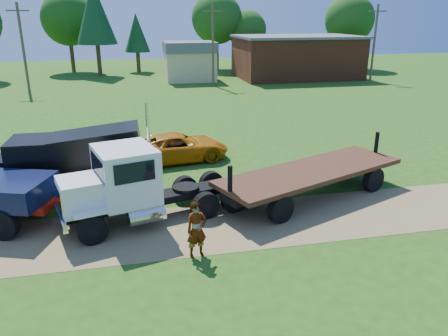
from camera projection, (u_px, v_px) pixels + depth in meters
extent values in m
plane|color=#234B10|center=(231.00, 225.00, 17.13)|extent=(140.00, 140.00, 0.00)
cube|color=brown|center=(231.00, 225.00, 17.13)|extent=(120.00, 4.20, 0.01)
cube|color=black|center=(159.00, 198.00, 17.64)|extent=(7.47, 2.94, 0.30)
cylinder|color=black|center=(92.00, 230.00, 15.55)|extent=(1.15, 0.63, 1.10)
cylinder|color=black|center=(92.00, 230.00, 15.55)|extent=(0.47, 0.46, 0.38)
cylinder|color=black|center=(81.00, 208.00, 17.33)|extent=(1.15, 0.63, 1.10)
cylinder|color=black|center=(81.00, 208.00, 17.33)|extent=(0.47, 0.46, 0.38)
cylinder|color=black|center=(206.00, 206.00, 17.54)|extent=(1.15, 0.63, 1.10)
cylinder|color=black|center=(206.00, 206.00, 17.54)|extent=(0.47, 0.46, 0.38)
cylinder|color=black|center=(185.00, 188.00, 19.32)|extent=(1.15, 0.63, 1.10)
cylinder|color=black|center=(185.00, 188.00, 19.32)|extent=(0.47, 0.46, 0.38)
cylinder|color=black|center=(234.00, 200.00, 18.11)|extent=(1.15, 0.63, 1.10)
cylinder|color=black|center=(234.00, 200.00, 18.11)|extent=(0.47, 0.46, 0.38)
cylinder|color=black|center=(211.00, 183.00, 19.89)|extent=(1.15, 0.63, 1.10)
cylinder|color=black|center=(211.00, 183.00, 19.89)|extent=(0.47, 0.46, 0.38)
cube|color=silver|center=(85.00, 194.00, 16.13)|extent=(2.19, 2.12, 1.20)
cube|color=silver|center=(59.00, 199.00, 15.75)|extent=(0.48, 1.46, 1.00)
cube|color=silver|center=(60.00, 217.00, 15.96)|extent=(0.77, 2.25, 0.30)
cube|color=silver|center=(126.00, 174.00, 16.67)|extent=(2.67, 2.88, 2.10)
cube|color=black|center=(98.00, 167.00, 16.07)|extent=(0.59, 1.94, 0.85)
cube|color=black|center=(135.00, 172.00, 15.51)|extent=(1.45, 0.44, 0.75)
cube|color=black|center=(117.00, 154.00, 17.53)|extent=(1.45, 0.44, 0.75)
cube|color=silver|center=(90.00, 213.00, 15.33)|extent=(1.28, 0.76, 0.10)
cube|color=silver|center=(79.00, 193.00, 17.11)|extent=(1.28, 0.76, 0.10)
cylinder|color=silver|center=(147.00, 216.00, 16.32)|extent=(1.51, 0.96, 0.60)
cylinder|color=silver|center=(150.00, 159.00, 17.55)|extent=(0.17, 0.17, 4.59)
cylinder|color=black|center=(186.00, 187.00, 18.09)|extent=(1.36, 1.36, 0.12)
cube|color=black|center=(64.00, 180.00, 19.73)|extent=(7.29, 1.12, 0.27)
cylinder|color=black|center=(6.00, 181.00, 20.22)|extent=(1.01, 0.35, 1.00)
cylinder|color=black|center=(6.00, 181.00, 20.22)|extent=(0.36, 0.35, 0.35)
cylinder|color=black|center=(96.00, 191.00, 19.17)|extent=(1.01, 0.35, 1.00)
cylinder|color=black|center=(96.00, 191.00, 19.17)|extent=(0.36, 0.35, 0.35)
cylinder|color=black|center=(99.00, 176.00, 20.94)|extent=(1.01, 0.35, 1.00)
cylinder|color=black|center=(99.00, 176.00, 20.94)|extent=(0.36, 0.35, 0.35)
cylinder|color=black|center=(123.00, 189.00, 19.37)|extent=(1.01, 0.35, 1.00)
cylinder|color=black|center=(123.00, 189.00, 19.37)|extent=(0.36, 0.35, 0.35)
cylinder|color=black|center=(124.00, 174.00, 21.14)|extent=(1.01, 0.35, 1.00)
cylinder|color=black|center=(124.00, 174.00, 21.14)|extent=(0.36, 0.35, 0.35)
cube|color=black|center=(33.00, 159.00, 19.16)|extent=(1.88, 2.23, 1.82)
cube|color=black|center=(10.00, 151.00, 18.87)|extent=(0.10, 1.82, 0.73)
cube|color=black|center=(98.00, 151.00, 19.57)|extent=(4.04, 2.30, 2.20)
cylinder|color=black|center=(3.00, 224.00, 15.86)|extent=(1.25, 0.75, 1.19)
cylinder|color=black|center=(3.00, 224.00, 15.86)|extent=(0.53, 0.52, 0.42)
cylinder|color=black|center=(35.00, 200.00, 17.99)|extent=(1.25, 0.75, 1.19)
cylinder|color=black|center=(35.00, 200.00, 17.99)|extent=(0.53, 0.52, 0.42)
imported|color=#C26C09|center=(178.00, 147.00, 24.45)|extent=(5.96, 3.40, 1.57)
cube|color=#341E10|center=(311.00, 171.00, 19.43)|extent=(9.51, 6.03, 0.21)
cube|color=black|center=(311.00, 177.00, 19.53)|extent=(8.90, 4.55, 0.29)
cylinder|color=black|center=(281.00, 209.00, 17.17)|extent=(1.19, 0.75, 1.14)
cylinder|color=black|center=(244.00, 190.00, 19.04)|extent=(1.19, 0.75, 1.14)
cylinder|color=black|center=(373.00, 180.00, 20.24)|extent=(1.19, 0.75, 1.14)
cylinder|color=black|center=(334.00, 166.00, 22.11)|extent=(1.19, 0.75, 1.14)
cube|color=black|center=(230.00, 180.00, 16.85)|extent=(0.18, 0.18, 1.14)
cube|color=black|center=(377.00, 143.00, 21.63)|extent=(0.18, 0.18, 1.14)
imported|color=#999999|center=(197.00, 230.00, 14.61)|extent=(0.82, 0.64, 1.98)
imported|color=#999999|center=(124.00, 173.00, 19.89)|extent=(1.02, 0.82, 1.98)
cube|color=brown|center=(296.00, 58.00, 56.77)|extent=(15.00, 10.00, 5.00)
cube|color=#58585D|center=(297.00, 37.00, 55.89)|extent=(15.40, 10.40, 0.30)
cube|color=tan|center=(190.00, 66.00, 54.21)|extent=(6.00, 5.00, 3.60)
cube|color=#58585D|center=(189.00, 47.00, 53.45)|extent=(6.20, 5.40, 1.20)
cylinder|color=brown|center=(23.00, 48.00, 45.12)|extent=(0.28, 0.28, 9.00)
cube|color=brown|center=(18.00, 10.00, 43.89)|extent=(2.20, 0.14, 0.14)
cylinder|color=brown|center=(213.00, 46.00, 49.10)|extent=(0.28, 0.28, 9.00)
cube|color=brown|center=(213.00, 11.00, 47.87)|extent=(2.20, 0.14, 0.14)
cylinder|color=brown|center=(374.00, 43.00, 53.09)|extent=(0.28, 0.28, 9.00)
cube|color=brown|center=(378.00, 11.00, 51.86)|extent=(2.20, 0.14, 0.14)
cylinder|color=#3C2A18|center=(72.00, 58.00, 62.57)|extent=(0.56, 0.56, 3.93)
sphere|color=#1E4711|center=(68.00, 19.00, 60.81)|extent=(7.40, 7.40, 7.40)
cylinder|color=#3C2A18|center=(138.00, 62.00, 62.72)|extent=(0.56, 0.56, 2.83)
cone|color=#11381D|center=(137.00, 33.00, 61.39)|extent=(3.56, 3.56, 5.26)
cylinder|color=#3C2A18|center=(217.00, 56.00, 65.79)|extent=(0.56, 0.56, 3.94)
sphere|color=#1E4711|center=(217.00, 18.00, 64.02)|extent=(7.42, 7.42, 7.42)
cylinder|color=#3C2A18|center=(246.00, 58.00, 66.39)|extent=(0.56, 0.56, 3.05)
sphere|color=#1E4711|center=(247.00, 30.00, 65.02)|extent=(5.76, 5.76, 5.76)
cylinder|color=#3C2A18|center=(346.00, 55.00, 66.58)|extent=(0.56, 0.56, 3.86)
sphere|color=#1E4711|center=(350.00, 19.00, 64.85)|extent=(7.27, 7.27, 7.27)
cylinder|color=#3C2A18|center=(99.00, 60.00, 58.21)|extent=(0.56, 0.56, 4.19)
cone|color=#11381D|center=(95.00, 13.00, 56.24)|extent=(5.27, 5.27, 7.79)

